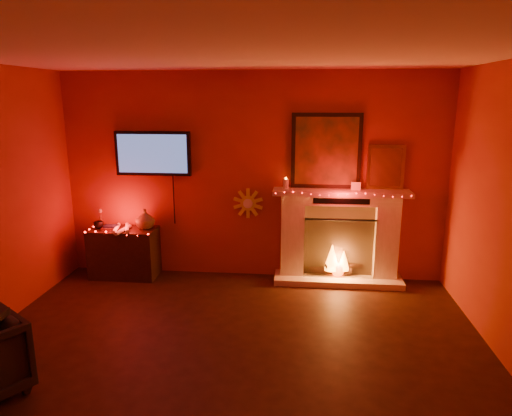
{
  "coord_description": "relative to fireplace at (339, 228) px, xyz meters",
  "views": [
    {
      "loc": [
        0.63,
        -3.36,
        2.35
      ],
      "look_at": [
        0.13,
        1.7,
        1.13
      ],
      "focal_mm": 32.0,
      "sensor_mm": 36.0,
      "label": 1
    }
  ],
  "objects": [
    {
      "name": "room",
      "position": [
        -1.14,
        -2.39,
        0.63
      ],
      "size": [
        5.0,
        5.0,
        5.0
      ],
      "color": "black",
      "rests_on": "ground"
    },
    {
      "name": "fireplace",
      "position": [
        0.0,
        0.0,
        0.0
      ],
      "size": [
        1.72,
        0.4,
        2.18
      ],
      "color": "silver",
      "rests_on": "floor"
    },
    {
      "name": "tv",
      "position": [
        -2.44,
        0.06,
        0.92
      ],
      "size": [
        1.0,
        0.07,
        1.24
      ],
      "color": "black",
      "rests_on": "room"
    },
    {
      "name": "sunburst_clock",
      "position": [
        -1.19,
        0.09,
        0.28
      ],
      "size": [
        0.4,
        0.03,
        0.4
      ],
      "color": "yellow",
      "rests_on": "room"
    },
    {
      "name": "console_table",
      "position": [
        -2.83,
        -0.13,
        -0.35
      ],
      "size": [
        0.87,
        0.54,
        0.93
      ],
      "color": "black",
      "rests_on": "floor"
    }
  ]
}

